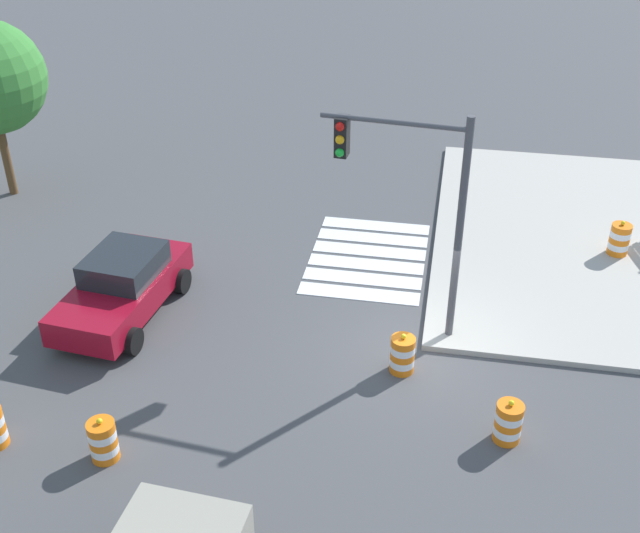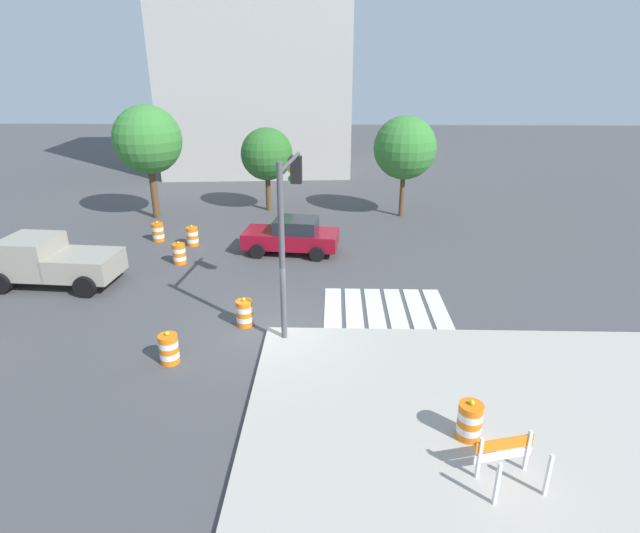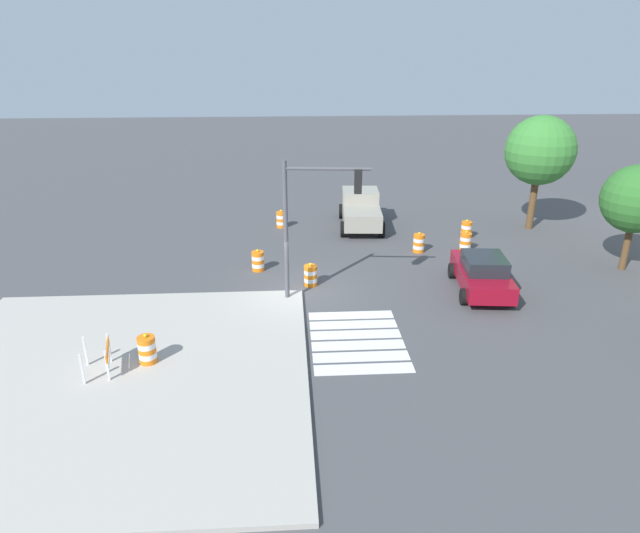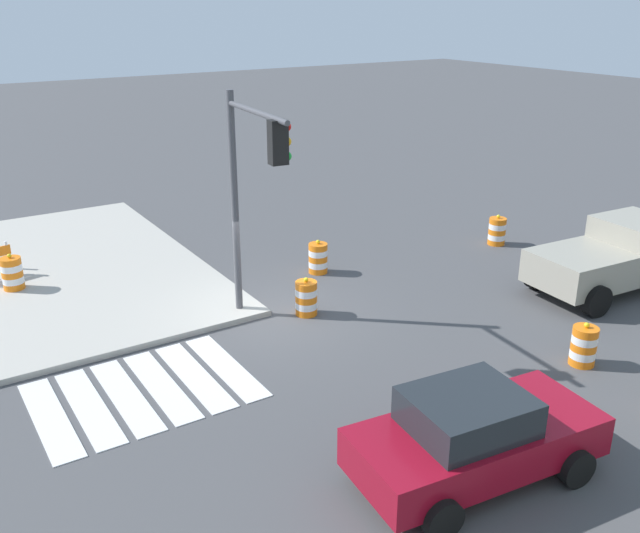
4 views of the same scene
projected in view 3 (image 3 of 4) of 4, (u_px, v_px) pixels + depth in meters
name	position (u px, v px, depth m)	size (l,w,h in m)	color
ground_plane	(302.00, 293.00, 22.90)	(120.00, 120.00, 0.00)	#474749
sidewalk_corner	(113.00, 378.00, 16.98)	(12.00, 12.00, 0.15)	#ADA89E
crosswalk_stripes	(357.00, 340.00, 19.29)	(4.35, 3.20, 0.02)	silver
sports_car	(482.00, 273.00, 22.80)	(4.47, 2.49, 1.63)	maroon
pickup_truck	(361.00, 209.00, 31.15)	(5.28, 2.63, 1.92)	gray
traffic_barrel_near_corner	(465.00, 242.00, 27.50)	(0.56, 0.56, 1.02)	orange
traffic_barrel_crosswalk_end	(419.00, 243.00, 27.32)	(0.56, 0.56, 1.02)	orange
traffic_barrel_median_near	(311.00, 275.00, 23.50)	(0.56, 0.56, 1.02)	orange
traffic_barrel_median_far	(258.00, 261.00, 25.06)	(0.56, 0.56, 1.02)	orange
traffic_barrel_far_curb	(466.00, 230.00, 29.26)	(0.56, 0.56, 1.02)	orange
traffic_barrel_lane_center	(281.00, 219.00, 30.98)	(0.56, 0.56, 1.02)	orange
traffic_barrel_on_sidewalk	(147.00, 350.00, 17.52)	(0.56, 0.56, 1.02)	orange
construction_barricade	(103.00, 355.00, 16.99)	(1.38, 1.04, 1.00)	silver
traffic_light_pole	(315.00, 207.00, 20.82)	(0.55, 3.28, 5.50)	#4C4C51
street_tree_streetside_mid	(637.00, 199.00, 24.12)	(2.99, 2.99, 4.81)	brown
street_tree_streetside_far	(540.00, 151.00, 29.36)	(3.66, 3.66, 6.17)	brown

